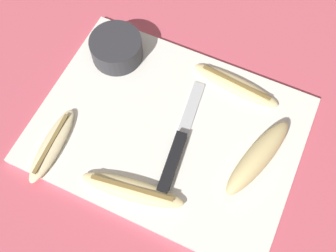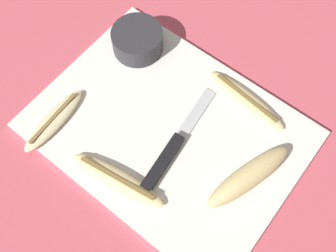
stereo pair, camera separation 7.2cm
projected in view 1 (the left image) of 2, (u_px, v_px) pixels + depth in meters
ground_plane at (168, 131)px, 0.74m from camera, size 4.00×4.00×0.00m
cutting_board at (168, 130)px, 0.74m from camera, size 0.48×0.36×0.01m
knife at (175, 153)px, 0.70m from camera, size 0.05×0.24×0.02m
banana_ripe_center at (132, 190)px, 0.67m from camera, size 0.19×0.07×0.02m
banana_spotted_left at (258, 157)px, 0.69m from camera, size 0.09×0.18×0.04m
banana_mellow_near at (236, 85)px, 0.76m from camera, size 0.18×0.06×0.02m
banana_cream_curved at (52, 145)px, 0.71m from camera, size 0.05×0.16×0.02m
prep_bowl at (116, 48)px, 0.78m from camera, size 0.10×0.10×0.05m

